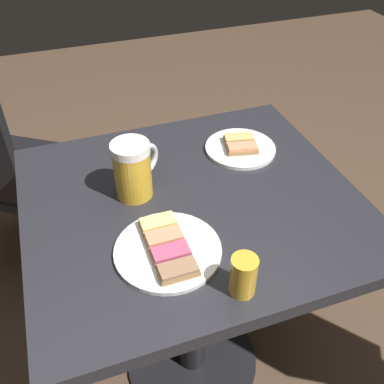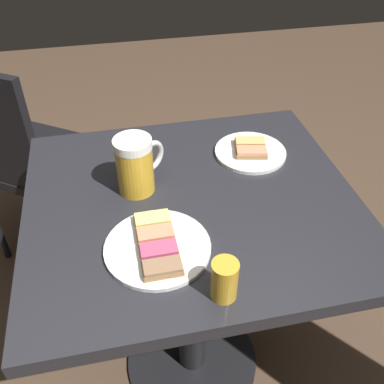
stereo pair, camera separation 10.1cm
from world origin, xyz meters
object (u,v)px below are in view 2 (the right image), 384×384
(beer_mug, at_px, (136,165))
(beer_glass_small, at_px, (225,280))
(plate_far, at_px, (250,151))
(plate_near, at_px, (157,246))
(cafe_chair, at_px, (23,155))

(beer_mug, height_order, beer_glass_small, beer_mug)
(plate_far, distance_m, beer_mug, 0.33)
(plate_near, height_order, cafe_chair, cafe_chair)
(plate_far, relative_size, beer_mug, 1.35)
(plate_far, bearing_deg, beer_glass_small, 66.02)
(beer_glass_small, bearing_deg, plate_near, -53.12)
(plate_far, relative_size, cafe_chair, 0.22)
(beer_mug, distance_m, beer_glass_small, 0.37)
(plate_far, height_order, cafe_chair, cafe_chair)
(plate_near, distance_m, beer_glass_small, 0.18)
(plate_near, bearing_deg, beer_glass_small, 126.88)
(plate_near, distance_m, plate_far, 0.42)
(plate_near, relative_size, beer_mug, 1.57)
(beer_mug, xyz_separation_m, beer_glass_small, (-0.12, 0.35, -0.03))
(beer_mug, height_order, cafe_chair, same)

